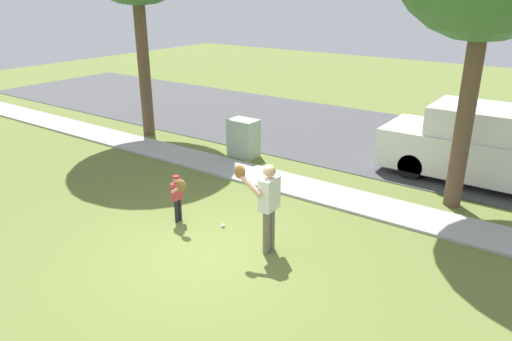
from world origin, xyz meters
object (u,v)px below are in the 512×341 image
Objects in this scene: person_child at (178,192)px; baseball at (223,226)px; person_adult at (267,199)px; utility_cabinet at (244,138)px; parked_van_white at (487,147)px.

baseball is (0.87, 0.36, -0.66)m from person_child.
person_child is at bearing -157.48° from baseball.
person_adult is 1.55× the size of utility_cabinet.
parked_van_white reaches higher than person_adult.
utility_cabinet is 0.22× the size of parked_van_white.
parked_van_white reaches higher than person_child.
baseball is at bearing -123.06° from parked_van_white.
person_child is at bearing -127.02° from parked_van_white.
parked_van_white reaches higher than baseball.
utility_cabinet is (-2.31, 3.79, 0.52)m from baseball.
person_adult is at bearing -11.41° from baseball.
utility_cabinet is at bearing 121.36° from baseball.
utility_cabinet is (-1.44, 4.15, -0.14)m from person_child.
person_child reaches higher than baseball.
utility_cabinet is 6.39m from parked_van_white.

